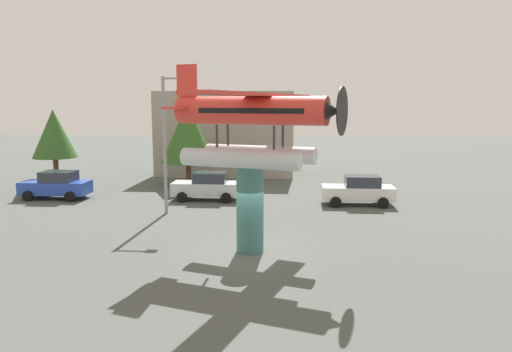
{
  "coord_description": "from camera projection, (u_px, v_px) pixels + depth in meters",
  "views": [
    {
      "loc": [
        1.8,
        -19.18,
        6.0
      ],
      "look_at": [
        0.0,
        3.0,
        2.67
      ],
      "focal_mm": 34.3,
      "sensor_mm": 36.0,
      "label": 1
    }
  ],
  "objects": [
    {
      "name": "tree_west",
      "position": [
        54.0,
        134.0,
        34.11
      ],
      "size": [
        3.04,
        3.04,
        5.57
      ],
      "color": "brown",
      "rests_on": "ground"
    },
    {
      "name": "streetlight_primary",
      "position": [
        168.0,
        135.0,
        26.19
      ],
      "size": [
        1.84,
        0.28,
        7.39
      ],
      "color": "gray",
      "rests_on": "ground"
    },
    {
      "name": "ground_plane",
      "position": [
        250.0,
        251.0,
        19.94
      ],
      "size": [
        140.0,
        140.0,
        0.0
      ],
      "primitive_type": "plane",
      "color": "#4C514C"
    },
    {
      "name": "car_far_white",
      "position": [
        359.0,
        190.0,
        28.93
      ],
      "size": [
        4.2,
        2.02,
        1.76
      ],
      "rotation": [
        0.0,
        0.0,
        3.14
      ],
      "color": "white",
      "rests_on": "ground"
    },
    {
      "name": "floatplane_monument",
      "position": [
        253.0,
        123.0,
        19.12
      ],
      "size": [
        7.2,
        10.24,
        4.0
      ],
      "rotation": [
        0.0,
        0.0,
        -0.31
      ],
      "color": "silver",
      "rests_on": "display_pedestal"
    },
    {
      "name": "display_pedestal",
      "position": [
        250.0,
        209.0,
        19.68
      ],
      "size": [
        1.1,
        1.1,
        3.56
      ],
      "primitive_type": "cylinder",
      "color": "#386B66",
      "rests_on": "ground"
    },
    {
      "name": "tree_east",
      "position": [
        188.0,
        133.0,
        35.31
      ],
      "size": [
        3.93,
        3.93,
        6.06
      ],
      "color": "brown",
      "rests_on": "ground"
    },
    {
      "name": "storefront_building",
      "position": [
        227.0,
        133.0,
        41.44
      ],
      "size": [
        11.33,
        5.23,
        6.94
      ],
      "primitive_type": "cube",
      "color": "#9E9384",
      "rests_on": "ground"
    },
    {
      "name": "car_mid_silver",
      "position": [
        207.0,
        186.0,
        30.4
      ],
      "size": [
        4.2,
        2.02,
        1.76
      ],
      "rotation": [
        0.0,
        0.0,
        3.14
      ],
      "color": "silver",
      "rests_on": "ground"
    },
    {
      "name": "car_near_blue",
      "position": [
        56.0,
        185.0,
        30.79
      ],
      "size": [
        4.2,
        2.02,
        1.76
      ],
      "rotation": [
        0.0,
        0.0,
        3.14
      ],
      "color": "#2847B7",
      "rests_on": "ground"
    }
  ]
}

